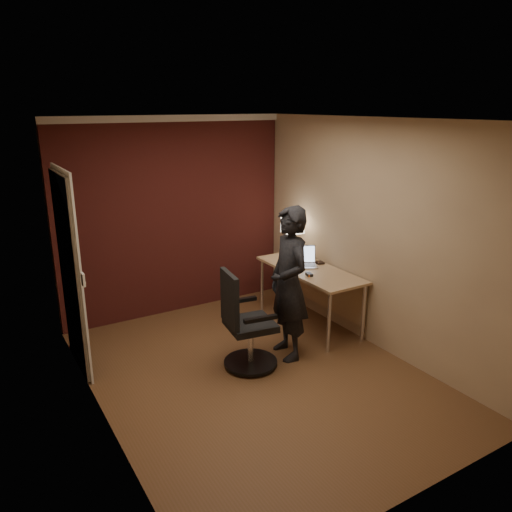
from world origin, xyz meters
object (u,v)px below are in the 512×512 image
desk (314,278)px  wallet (319,263)px  laptop (303,260)px  person (289,284)px  mouse (309,274)px  desk_lamp (293,225)px  office_chair (244,327)px

desk → wallet: wallet is taller
laptop → wallet: 0.23m
desk → person: (-0.74, -0.51, 0.22)m
mouse → desk_lamp: bearing=85.0°
mouse → wallet: 0.50m
mouse → office_chair: size_ratio=0.10×
desk_lamp → mouse: desk_lamp is taller
wallet → office_chair: office_chair is taller
office_chair → mouse: bearing=16.0°
wallet → person: 1.08m
laptop → mouse: 0.40m
mouse → office_chair: office_chair is taller
desk → desk_lamp: desk_lamp is taller
laptop → mouse: laptop is taller
wallet → desk: bearing=-145.8°
laptop → mouse: (-0.17, -0.36, -0.05)m
desk_lamp → wallet: 0.60m
mouse → wallet: (0.39, 0.31, -0.01)m
desk_lamp → mouse: size_ratio=5.35×
office_chair → laptop: bearing=28.7°
desk → laptop: laptop is taller
office_chair → person: bearing=-1.0°
mouse → wallet: bearing=53.6°
mouse → wallet: size_ratio=0.91×
laptop → person: bearing=-135.1°
laptop → person: (-0.67, -0.67, 0.03)m
mouse → office_chair: 1.11m
desk_lamp → person: bearing=-126.6°
desk → wallet: 0.23m
person → office_chair: bearing=-82.5°
desk_lamp → office_chair: desk_lamp is taller
mouse → person: (-0.50, -0.31, 0.08)m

